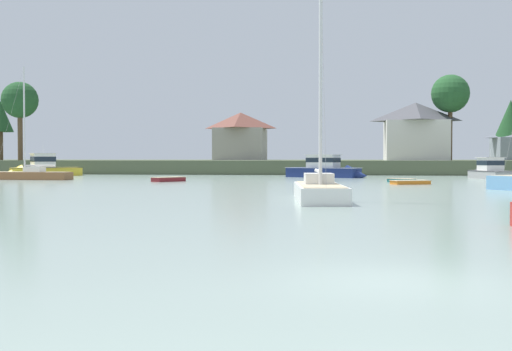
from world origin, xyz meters
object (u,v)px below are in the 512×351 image
Objects in this scene: sailboat_white at (319,195)px; dinghy_teal at (401,181)px; sailboat_wood at (31,177)px; cruiser_navy at (330,172)px; dinghy_orange at (410,183)px; cruiser_yellow at (39,171)px; cruiser_grey at (488,174)px; dinghy_maroon at (168,180)px.

sailboat_white is 4.75× the size of dinghy_teal.
sailboat_wood is 1.23× the size of cruiser_navy.
cruiser_yellow is at bearing 154.77° from dinghy_orange.
cruiser_navy is (-17.55, 2.48, 0.09)m from cruiser_grey.
cruiser_yellow is (-5.67, 13.73, 0.37)m from sailboat_wood.
dinghy_orange is (38.68, -7.17, -0.14)m from sailboat_wood.
cruiser_grey is at bearing 66.52° from sailboat_white.
cruiser_grey is 17.73m from cruiser_navy.
dinghy_orange is at bearing -121.07° from cruiser_grey.
dinghy_teal is (-10.43, -11.45, -0.43)m from cruiser_grey.
cruiser_grey reaches higher than dinghy_maroon.
sailboat_wood is at bearing -67.57° from cruiser_yellow.
cruiser_navy is at bearing 45.08° from dinghy_maroon.
dinghy_teal is at bearing -2.71° from sailboat_wood.
cruiser_navy is at bearing 171.96° from cruiser_grey.
cruiser_yellow reaches higher than dinghy_maroon.
sailboat_wood reaches higher than dinghy_teal.
dinghy_maroon is at bearing 170.46° from dinghy_orange.
cruiser_navy reaches higher than dinghy_teal.
cruiser_grey is 0.68× the size of sailboat_wood.
sailboat_white is at bearing -107.30° from dinghy_orange.
sailboat_wood reaches higher than dinghy_orange.
cruiser_yellow is (-44.34, 20.89, 0.51)m from dinghy_orange.
dinghy_maroon is at bearing -11.86° from sailboat_wood.
dinghy_maroon is at bearing -176.15° from dinghy_teal.
dinghy_orange is at bearing 72.70° from sailboat_white.
cruiser_navy is (15.40, 15.44, 0.49)m from dinghy_maroon.
sailboat_wood is 1.35× the size of cruiser_yellow.
cruiser_yellow is 46.70m from dinghy_teal.
cruiser_yellow is 3.31× the size of dinghy_teal.
cruiser_grey is 49.74m from sailboat_wood.
cruiser_grey is at bearing -4.30° from cruiser_yellow.
cruiser_navy reaches higher than dinghy_maroon.
sailboat_white reaches higher than dinghy_maroon.
dinghy_maroon is 21.81m from cruiser_navy.
sailboat_wood is 38.41m from dinghy_teal.
dinghy_maroon is 0.36× the size of cruiser_navy.
sailboat_white reaches higher than dinghy_teal.
cruiser_yellow reaches higher than dinghy_orange.
sailboat_white is at bearing -49.75° from cruiser_yellow.
cruiser_navy reaches higher than dinghy_orange.
cruiser_grey is 3.02× the size of dinghy_teal.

